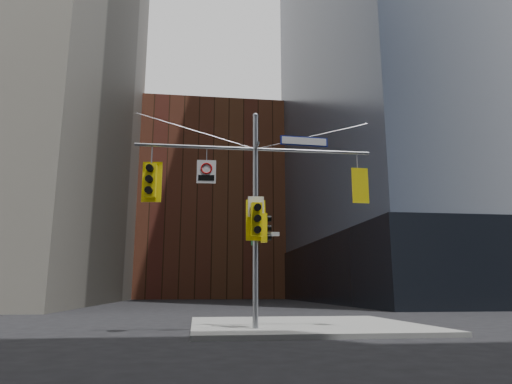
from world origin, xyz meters
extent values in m
plane|color=black|center=(0.00, 0.00, 0.00)|extent=(160.00, 160.00, 0.00)
cube|color=gray|center=(2.00, 4.00, 0.07)|extent=(8.00, 8.00, 0.15)
cube|color=black|center=(28.00, 32.00, 3.00)|extent=(36.40, 36.40, 6.00)
cube|color=brown|center=(0.00, 58.00, 14.00)|extent=(26.00, 20.00, 28.00)
cylinder|color=gray|center=(0.00, 2.00, 3.60)|extent=(0.18, 0.18, 7.20)
sphere|color=gray|center=(0.00, 2.00, 7.20)|extent=(0.20, 0.20, 0.20)
cylinder|color=gray|center=(-2.00, 2.00, 6.00)|extent=(4.00, 0.11, 0.11)
cylinder|color=gray|center=(2.00, 2.00, 6.00)|extent=(4.00, 0.11, 0.11)
cylinder|color=gray|center=(0.00, 1.65, 6.00)|extent=(0.10, 0.70, 0.10)
cylinder|color=gray|center=(-2.00, 2.00, 6.55)|extent=(4.00, 0.02, 1.12)
cylinder|color=gray|center=(2.00, 2.00, 6.55)|extent=(4.00, 0.02, 1.12)
cube|color=yellow|center=(-3.43, 2.00, 4.80)|extent=(0.38, 0.29, 1.09)
cube|color=yellow|center=(-3.41, 2.19, 4.80)|extent=(0.64, 0.12, 1.35)
cylinder|color=black|center=(-3.46, 1.79, 5.16)|extent=(0.25, 0.19, 0.23)
cylinder|color=black|center=(-3.45, 1.88, 5.16)|extent=(0.20, 0.05, 0.20)
cylinder|color=black|center=(-3.46, 1.79, 4.80)|extent=(0.25, 0.19, 0.23)
cylinder|color=black|center=(-3.45, 1.88, 4.80)|extent=(0.20, 0.05, 0.20)
cylinder|color=black|center=(-3.46, 1.79, 4.44)|extent=(0.25, 0.19, 0.23)
cylinder|color=black|center=(-3.45, 1.88, 4.44)|extent=(0.20, 0.05, 0.20)
cube|color=yellow|center=(3.56, 2.00, 4.80)|extent=(0.33, 0.24, 0.98)
cube|color=yellow|center=(3.57, 1.83, 4.80)|extent=(0.58, 0.06, 1.22)
cylinder|color=black|center=(3.55, 2.19, 5.13)|extent=(0.21, 0.16, 0.21)
cylinder|color=black|center=(3.56, 2.11, 5.13)|extent=(0.18, 0.03, 0.18)
cylinder|color=black|center=(3.55, 2.19, 4.80)|extent=(0.21, 0.16, 0.21)
cylinder|color=black|center=(3.56, 2.11, 4.80)|extent=(0.18, 0.03, 0.18)
cylinder|color=black|center=(3.55, 2.19, 4.47)|extent=(0.21, 0.16, 0.21)
cylinder|color=black|center=(3.56, 2.11, 4.47)|extent=(0.18, 0.03, 0.18)
cube|color=yellow|center=(0.28, 2.00, 3.31)|extent=(0.24, 0.32, 0.93)
cylinder|color=black|center=(0.46, 1.98, 3.62)|extent=(0.16, 0.21, 0.19)
cylinder|color=black|center=(0.39, 1.99, 3.62)|extent=(0.04, 0.17, 0.17)
cylinder|color=black|center=(0.46, 1.98, 3.31)|extent=(0.16, 0.21, 0.19)
cylinder|color=black|center=(0.39, 1.99, 3.31)|extent=(0.04, 0.17, 0.17)
cylinder|color=black|center=(0.46, 1.98, 3.00)|extent=(0.16, 0.21, 0.19)
cylinder|color=black|center=(0.39, 1.99, 3.00)|extent=(0.04, 0.17, 0.17)
cube|color=yellow|center=(0.00, 1.72, 3.55)|extent=(0.36, 0.26, 1.08)
cube|color=yellow|center=(-0.01, 1.90, 3.55)|extent=(0.64, 0.06, 1.34)
cylinder|color=black|center=(0.01, 1.51, 3.91)|extent=(0.23, 0.17, 0.23)
cylinder|color=black|center=(0.00, 1.60, 3.91)|extent=(0.20, 0.03, 0.20)
cylinder|color=black|center=(0.01, 1.51, 3.55)|extent=(0.23, 0.17, 0.23)
cylinder|color=black|center=(0.00, 1.60, 3.55)|extent=(0.20, 0.03, 0.20)
cylinder|color=black|center=(0.01, 1.51, 3.19)|extent=(0.23, 0.17, 0.23)
cylinder|color=#0CE559|center=(0.00, 1.60, 3.19)|extent=(0.20, 0.03, 0.20)
cube|color=navy|center=(1.69, 2.00, 6.35)|extent=(1.68, 0.12, 0.33)
cube|color=silver|center=(1.69, 1.98, 6.35)|extent=(1.58, 0.09, 0.25)
cube|color=silver|center=(-1.64, 1.98, 5.15)|extent=(0.63, 0.05, 0.79)
torus|color=#B20A0A|center=(-1.64, 1.96, 5.25)|extent=(0.39, 0.07, 0.39)
cube|color=black|center=(-1.64, 1.96, 4.94)|extent=(0.52, 0.03, 0.19)
cube|color=silver|center=(0.00, 1.88, 3.99)|extent=(0.52, 0.03, 0.68)
cube|color=#D88C00|center=(0.00, 1.86, 3.80)|extent=(0.38, 0.01, 0.30)
cube|color=silver|center=(0.45, 2.00, 3.12)|extent=(0.68, 0.07, 0.14)
cube|color=#145926|center=(0.00, 2.45, 2.90)|extent=(0.10, 0.79, 0.16)
camera|label=1|loc=(-1.87, -12.69, 1.37)|focal=32.00mm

